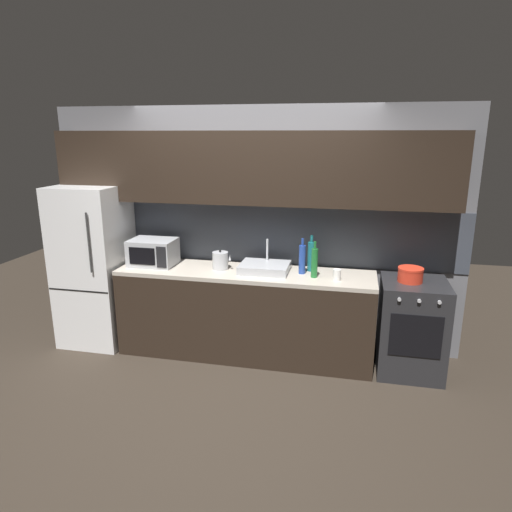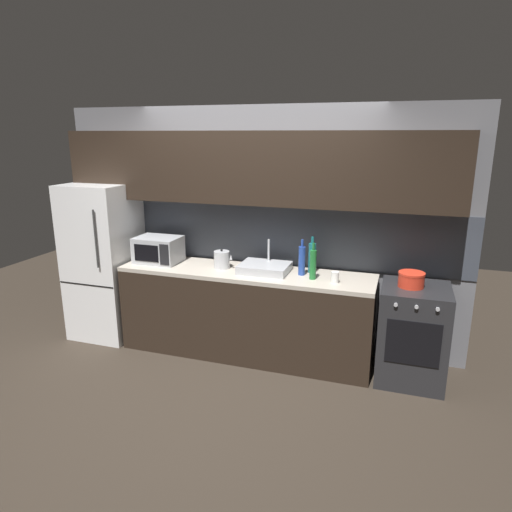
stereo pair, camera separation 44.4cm
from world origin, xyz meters
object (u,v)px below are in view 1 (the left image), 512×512
Objects in this scene: microwave at (153,252)px; wine_bottle_teal at (311,256)px; wine_bottle_green at (314,262)px; cooking_pot at (410,275)px; kettle at (220,261)px; mug_white at (337,275)px; refrigerator at (94,266)px; oven_range at (411,327)px; wine_bottle_blue at (302,259)px.

wine_bottle_teal is (1.62, 0.13, 0.02)m from microwave.
wine_bottle_green is at bearing -76.06° from wine_bottle_teal.
cooking_pot is (0.88, 0.05, -0.08)m from wine_bottle_green.
kettle is 1.91× the size of mug_white.
refrigerator is 4.89× the size of wine_bottle_green.
refrigerator is at bearing -179.24° from kettle.
wine_bottle_green is (1.67, -0.07, 0.01)m from microwave.
wine_bottle_blue is at bearing 177.57° from oven_range.
wine_bottle_blue is at bearing 158.03° from mug_white.
mug_white is at bearing -11.09° from wine_bottle_green.
wine_bottle_teal is (-0.98, 0.15, 0.60)m from oven_range.
wine_bottle_green is at bearing 168.91° from mug_white.
oven_range is 2.67m from microwave.
microwave is 1.27× the size of wine_bottle_teal.
oven_range is at bearing -0.43° from microwave.
mug_white is (1.89, -0.11, -0.08)m from microwave.
wine_bottle_blue is 3.37× the size of mug_white.
refrigerator is at bearing 179.98° from oven_range.
cooking_pot is at bearing -0.41° from microwave.
mug_white is (-0.72, -0.09, 0.50)m from oven_range.
microwave is 1.89m from mug_white.
cooking_pot is at bearing -9.35° from wine_bottle_teal.
refrigerator reaches higher than wine_bottle_green.
microwave is at bearing 177.57° from wine_bottle_green.
refrigerator reaches higher than cooking_pot.
cooking_pot is (0.66, 0.09, 0.02)m from mug_white.
refrigerator is 4.72× the size of wine_bottle_teal.
refrigerator is 3.23m from cooking_pot.
wine_bottle_green is (0.95, -0.07, 0.06)m from kettle.
microwave is at bearing 179.59° from cooking_pot.
wine_bottle_green is (2.35, -0.05, 0.19)m from refrigerator.
wine_bottle_green is (-0.93, -0.05, 0.60)m from oven_range.
wine_bottle_green reaches higher than kettle.
cooking_pot is (-0.05, 0.00, 0.52)m from oven_range.
microwave reaches higher than mug_white.
wine_bottle_green is 0.97× the size of wine_bottle_teal.
wine_bottle_teal is at bearing 171.06° from oven_range.
oven_range is at bearing -0.02° from refrigerator.
wine_bottle_green reaches higher than oven_range.
oven_range is 3.93× the size of cooking_pot.
kettle is at bearing 175.70° from wine_bottle_green.
oven_range is at bearing -1.51° from cooking_pot.
wine_bottle_blue reaches higher than wine_bottle_green.
wine_bottle_green is (0.13, -0.10, -0.00)m from wine_bottle_blue.
wine_bottle_blue is 0.38m from mug_white.
wine_bottle_teal reaches higher than wine_bottle_green.
refrigerator reaches higher than microwave.
oven_range is (3.28, -0.00, -0.40)m from refrigerator.
mug_white reaches higher than oven_range.
wine_bottle_blue reaches higher than microwave.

